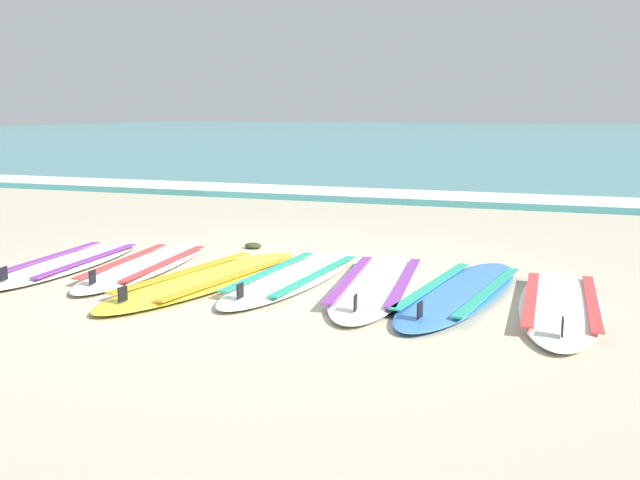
# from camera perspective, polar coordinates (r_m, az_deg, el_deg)

# --- Properties ---
(ground_plane) EXTENTS (80.00, 80.00, 0.00)m
(ground_plane) POSITION_cam_1_polar(r_m,az_deg,el_deg) (6.34, -3.41, -3.26)
(ground_plane) COLOR #B7AD93
(sea) EXTENTS (80.00, 60.00, 0.10)m
(sea) POSITION_cam_1_polar(r_m,az_deg,el_deg) (41.15, 16.41, 7.58)
(sea) COLOR teal
(sea) RESTS_ON ground
(wave_foam_strip) EXTENTS (80.00, 1.23, 0.11)m
(wave_foam_strip) POSITION_cam_1_polar(r_m,az_deg,el_deg) (12.00, 7.87, 3.19)
(wave_foam_strip) COLOR white
(wave_foam_strip) RESTS_ON ground
(surfboard_0) EXTENTS (0.76, 2.37, 0.18)m
(surfboard_0) POSITION_cam_1_polar(r_m,az_deg,el_deg) (7.35, -18.46, -1.63)
(surfboard_0) COLOR white
(surfboard_0) RESTS_ON ground
(surfboard_1) EXTENTS (0.81, 2.36, 0.18)m
(surfboard_1) POSITION_cam_1_polar(r_m,az_deg,el_deg) (7.04, -13.11, -1.88)
(surfboard_1) COLOR silver
(surfboard_1) RESTS_ON ground
(surfboard_2) EXTENTS (1.04, 2.67, 0.18)m
(surfboard_2) POSITION_cam_1_polar(r_m,az_deg,el_deg) (6.39, -8.47, -2.90)
(surfboard_2) COLOR yellow
(surfboard_2) RESTS_ON ground
(surfboard_3) EXTENTS (0.72, 2.40, 0.18)m
(surfboard_3) POSITION_cam_1_polar(r_m,az_deg,el_deg) (6.39, -2.06, -2.81)
(surfboard_3) COLOR silver
(surfboard_3) RESTS_ON ground
(surfboard_4) EXTENTS (0.91, 2.55, 0.18)m
(surfboard_4) POSITION_cam_1_polar(r_m,az_deg,el_deg) (6.16, 4.32, -3.31)
(surfboard_4) COLOR white
(surfboard_4) RESTS_ON ground
(surfboard_5) EXTENTS (0.91, 2.51, 0.18)m
(surfboard_5) POSITION_cam_1_polar(r_m,az_deg,el_deg) (5.97, 10.58, -3.89)
(surfboard_5) COLOR #3875CC
(surfboard_5) RESTS_ON ground
(surfboard_6) EXTENTS (0.69, 2.38, 0.18)m
(surfboard_6) POSITION_cam_1_polar(r_m,az_deg,el_deg) (5.78, 17.75, -4.64)
(surfboard_6) COLOR white
(surfboard_6) RESTS_ON ground
(seaweed_clump_near_shoreline) EXTENTS (0.18, 0.14, 0.06)m
(seaweed_clump_near_shoreline) POSITION_cam_1_polar(r_m,az_deg,el_deg) (7.89, -5.09, -0.43)
(seaweed_clump_near_shoreline) COLOR #2D381E
(seaweed_clump_near_shoreline) RESTS_ON ground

